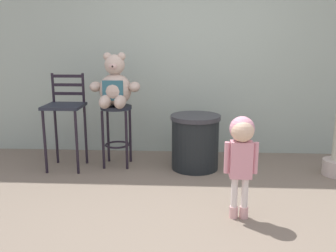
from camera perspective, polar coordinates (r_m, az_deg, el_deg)
name	(u,v)px	position (r m, az deg, el deg)	size (l,w,h in m)	color
ground_plane	(189,218)	(3.29, 3.25, -14.09)	(24.00, 24.00, 0.00)	#706254
building_wall	(191,17)	(5.09, 3.52, 16.46)	(7.95, 0.30, 3.63)	#94A296
bar_stool_with_teddy	(117,123)	(4.50, -7.98, 0.41)	(0.38, 0.38, 0.75)	#1E212B
teddy_bear	(115,87)	(4.40, -8.24, 6.03)	(0.60, 0.54, 0.63)	#B49D8E
child_walking	(242,146)	(3.13, 11.33, -2.99)	(0.28, 0.23, 0.90)	#D69F9D
trash_bin	(195,142)	(4.41, 4.23, -2.45)	(0.59, 0.59, 0.65)	black
bar_chair_empty	(65,112)	(4.51, -15.66, 2.14)	(0.44, 0.44, 1.13)	#1E212B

